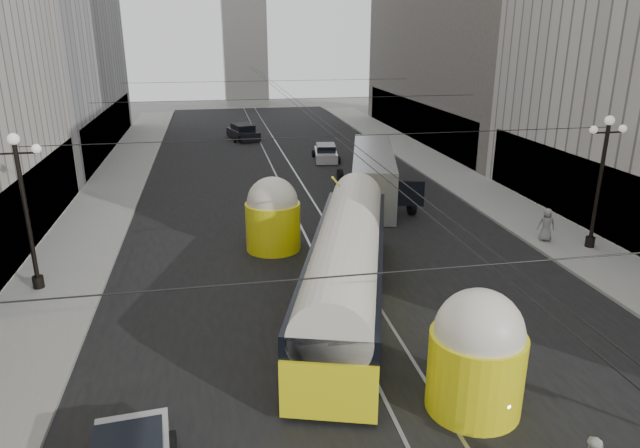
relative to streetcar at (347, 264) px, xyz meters
name	(u,v)px	position (x,y,z in m)	size (l,w,h in m)	color
road	(293,186)	(0.50, 18.27, -1.79)	(20.00, 85.00, 0.02)	black
sidewalk_left	(118,181)	(-11.50, 21.77, -1.72)	(4.00, 72.00, 0.15)	gray
sidewalk_right	(438,167)	(12.50, 21.77, -1.72)	(4.00, 72.00, 0.15)	gray
rail_left	(282,187)	(-0.25, 18.27, -1.79)	(0.12, 85.00, 0.04)	gray
rail_right	(303,186)	(1.25, 18.27, -1.79)	(0.12, 85.00, 0.04)	gray
lamppost_left_mid	(25,204)	(-12.10, 3.77, 1.95)	(1.86, 0.44, 6.37)	black
lamppost_right_mid	(601,175)	(13.10, 3.77, 1.95)	(1.86, 0.44, 6.37)	black
catenary	(295,101)	(0.62, 17.26, 4.09)	(25.00, 72.00, 0.23)	black
streetcar	(347,264)	(0.00, 0.00, 0.00)	(6.82, 16.10, 3.67)	yellow
city_bus	(373,172)	(5.16, 14.65, -0.14)	(5.44, 12.26, 3.01)	#9FA1A4
sedan_white_far	(326,153)	(4.38, 26.04, -1.20)	(2.29, 4.37, 1.32)	silver
sedan_dark_far	(243,133)	(-1.74, 36.90, -1.12)	(3.13, 5.07, 1.49)	black
pedestrian_sidewalk_right	(546,225)	(11.42, 4.97, -0.81)	(0.82, 0.50, 1.67)	slate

